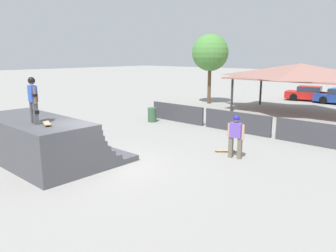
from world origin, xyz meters
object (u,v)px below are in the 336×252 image
Objects in this scene: skateboard_on_deck at (47,123)px; parked_car_red at (310,94)px; skater_on_deck at (33,97)px; bystander_walking at (236,133)px; trash_bin at (152,115)px; skateboard_on_ground at (224,151)px; tree_far_back at (210,53)px.

parked_car_red is at bearing 110.89° from skateboard_on_deck.
bystander_walking is (4.35, 5.81, -1.57)m from skater_on_deck.
skateboard_on_deck is 24.34m from parked_car_red.
parked_car_red is (3.79, 15.78, 0.18)m from trash_bin.
tree_far_back reaches higher than skateboard_on_ground.
tree_far_back reaches higher than skater_on_deck.
skateboard_on_ground is 0.18× the size of parked_car_red.
skateboard_on_ground is at bearing 84.44° from skateboard_on_deck.
skater_on_deck is 17.99m from tree_far_back.
tree_far_back is (-8.52, 11.00, 4.04)m from skateboard_on_ground.
skater_on_deck is 1.84× the size of skateboard_on_deck.
skateboard_on_deck is at bearing -101.49° from parked_car_red.
bystander_walking is 15.03m from tree_far_back.
skater_on_deck is 9.45m from trash_bin.
skateboard_on_ground is at bearing -52.24° from tree_far_back.
skateboard_on_deck is at bearing 22.28° from skateboard_on_ground.
skateboard_on_ground is at bearing -92.01° from parked_car_red.
skateboard_on_ground is 18.46m from parked_car_red.
skateboard_on_deck is 0.50× the size of bystander_walking.
parked_car_red is at bearing -89.65° from bystander_walking.
bystander_walking is 2.26× the size of skateboard_on_ground.
parked_car_red reaches higher than skateboard_on_ground.
skateboard_on_ground is 0.89× the size of trash_bin.
trash_bin is (-3.55, 8.53, -1.30)m from skateboard_on_deck.
trash_bin is 16.23m from parked_car_red.
skateboard_on_deck is at bearing 45.16° from bystander_walking.
skateboard_on_deck is at bearing -72.40° from tree_far_back.
skateboard_on_ground is 0.14× the size of tree_far_back.
skater_on_deck is 0.92× the size of bystander_walking.
skateboard_on_ground is (-0.75, 0.42, -0.95)m from bystander_walking.
skater_on_deck is at bearing -141.43° from skateboard_on_deck.
bystander_walking is 0.40× the size of parked_car_red.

